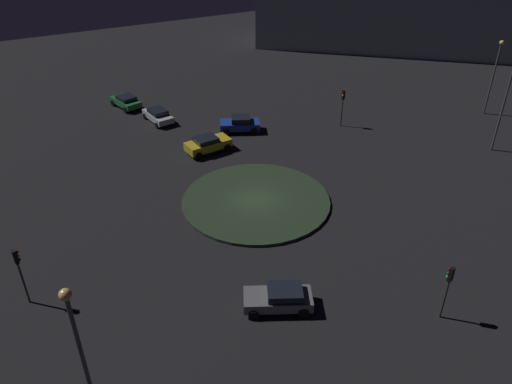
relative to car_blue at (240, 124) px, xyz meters
The scene contains 14 objects.
ground_plane 13.22m from the car_blue, 68.80° to the left, with size 119.42×119.42×0.00m, color black.
roundabout_island 13.21m from the car_blue, 68.80° to the left, with size 11.69×11.69×0.24m, color #263823.
car_blue is the anchor object (origin of this frame).
car_grey 24.81m from the car_blue, 68.73° to the left, with size 4.40×3.36×1.46m.
car_green 14.29m from the car_blue, 54.16° to the right, with size 2.84×4.21×1.36m.
car_yellow 5.33m from the car_blue, 29.02° to the left, with size 4.33×2.43×1.50m.
car_silver 9.00m from the car_blue, 43.79° to the right, with size 2.40×4.23×1.38m.
traffic_light_east 27.09m from the car_blue, 35.32° to the left, with size 0.38×0.34×3.95m.
traffic_light_north 28.27m from the car_blue, 87.71° to the left, with size 0.34×0.38×3.71m.
traffic_light_southwest 10.61m from the car_blue, 159.04° to the left, with size 0.40×0.37×3.82m.
streetlamp_west 27.15m from the car_blue, 161.56° to the left, with size 0.48×0.48×7.92m.
streetlamp_west_near 24.68m from the car_blue, 142.02° to the left, with size 0.44×0.44×9.76m.
streetlamp_northeast 34.27m from the car_blue, 53.31° to the left, with size 0.46×0.46×9.73m.
store_building 37.10m from the car_blue, 152.22° to the right, with size 35.35×32.73×9.18m.
Camera 1 is at (15.72, 29.32, 21.73)m, focal length 35.22 mm.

